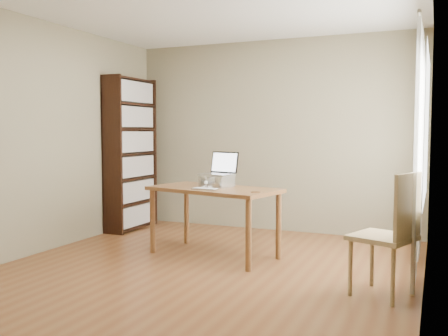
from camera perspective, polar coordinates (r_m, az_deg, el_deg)
room at (r=4.77m, az=-2.19°, el=3.50°), size 4.04×4.54×2.64m
bookshelf at (r=7.04m, az=-10.59°, el=1.60°), size 0.30×0.90×2.10m
curtains at (r=5.11m, az=21.41°, el=1.79°), size 0.03×1.90×2.25m
desk at (r=5.43m, az=-1.16°, el=-3.28°), size 1.53×1.00×0.75m
laptop_stand at (r=5.48m, az=-0.82°, el=-1.31°), size 0.32×0.25×0.13m
laptop at (r=5.53m, az=-0.56°, el=-0.10°), size 0.40×0.37×0.25m
keyboard at (r=5.22m, az=-2.18°, el=-2.40°), size 0.28×0.14×0.02m
coaster at (r=5.01m, az=3.62°, el=-2.76°), size 0.10×0.10×0.01m
cat at (r=5.53m, az=-1.00°, el=-1.52°), size 0.23×0.47×0.14m
chair at (r=4.32m, az=18.76°, el=-6.67°), size 0.59×0.59×1.03m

